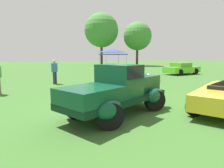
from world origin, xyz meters
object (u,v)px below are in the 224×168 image
canopy_tent_center_field (113,51)px  spectator_near_truck (55,71)px  show_car_skyblue (120,71)px  feature_pickup_truck (118,90)px  show_car_lime (182,69)px

canopy_tent_center_field → spectator_near_truck: bearing=-134.2°
show_car_skyblue → spectator_near_truck: spectator_near_truck is taller
feature_pickup_truck → show_car_lime: (11.45, 10.97, -0.26)m
show_car_lime → feature_pickup_truck: bearing=-136.2°
show_car_lime → spectator_near_truck: spectator_near_truck is taller
show_car_skyblue → feature_pickup_truck: bearing=-111.9°
show_car_lime → show_car_skyblue: bearing=-175.3°
show_car_lime → canopy_tent_center_field: 7.72m
canopy_tent_center_field → feature_pickup_truck: bearing=-109.0°
feature_pickup_truck → show_car_skyblue: (4.17, 10.37, -0.26)m
feature_pickup_truck → canopy_tent_center_field: size_ratio=1.59×
spectator_near_truck → canopy_tent_center_field: 9.83m
show_car_lime → spectator_near_truck: 13.34m
spectator_near_truck → canopy_tent_center_field: canopy_tent_center_field is taller
feature_pickup_truck → show_car_skyblue: bearing=68.1°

